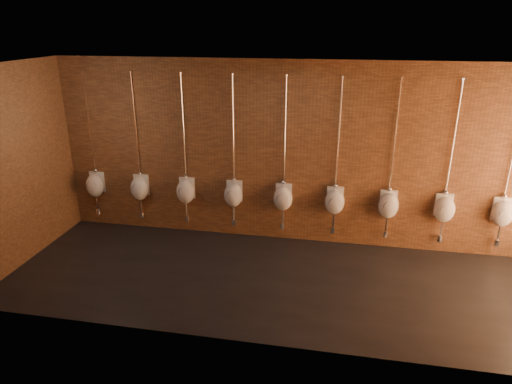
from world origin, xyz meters
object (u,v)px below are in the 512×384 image
urinal_2 (186,191)px  urinal_8 (503,212)px  urinal_0 (95,184)px  urinal_5 (335,201)px  urinal_3 (233,194)px  urinal_7 (444,208)px  urinal_1 (139,187)px  urinal_4 (283,197)px  urinal_6 (388,204)px

urinal_2 → urinal_8: size_ratio=1.00×
urinal_0 → urinal_5: bearing=0.0°
urinal_0 → urinal_3: same height
urinal_8 → urinal_7: bearing=180.0°
urinal_1 → urinal_3: same height
urinal_4 → urinal_8: 3.61m
urinal_6 → urinal_7: bearing=0.0°
urinal_7 → urinal_8: same height
urinal_0 → urinal_2: 1.81m
urinal_1 → urinal_4: same height
urinal_0 → urinal_7: size_ratio=1.00×
urinal_5 → urinal_7: (1.81, 0.00, 0.00)m
urinal_1 → urinal_3: bearing=0.0°
urinal_0 → urinal_8: same height
urinal_1 → urinal_6: size_ratio=1.00×
urinal_0 → urinal_3: (2.71, 0.00, 0.00)m
urinal_6 → urinal_7: 0.90m
urinal_3 → urinal_2: bearing=180.0°
urinal_6 → urinal_7: size_ratio=1.00×
urinal_4 → urinal_6: 1.81m
urinal_2 → urinal_3: size_ratio=1.00×
urinal_3 → urinal_6: size_ratio=1.00×
urinal_0 → urinal_1: bearing=0.0°
urinal_0 → urinal_4: size_ratio=1.00×
urinal_5 → urinal_6: bearing=0.0°
urinal_3 → urinal_6: bearing=0.0°
urinal_0 → urinal_6: 5.42m
urinal_2 → urinal_7: bearing=0.0°
urinal_4 → urinal_6: same height
urinal_2 → urinal_8: same height
urinal_2 → urinal_7: size_ratio=1.00×
urinal_0 → urinal_8: bearing=0.0°
urinal_3 → urinal_7: (3.61, 0.00, 0.00)m
urinal_7 → urinal_8: size_ratio=1.00×
urinal_3 → urinal_4: 0.90m
urinal_5 → urinal_7: 1.81m
urinal_3 → urinal_7: size_ratio=1.00×
urinal_6 → urinal_8: size_ratio=1.00×
urinal_2 → urinal_3: (0.90, 0.00, 0.00)m
urinal_5 → urinal_6: same height
urinal_1 → urinal_5: 3.61m
urinal_4 → urinal_7: bearing=0.0°
urinal_3 → urinal_0: bearing=180.0°
urinal_4 → urinal_6: (1.81, 0.00, 0.00)m
urinal_0 → urinal_6: (5.42, 0.00, 0.00)m
urinal_6 → urinal_4: bearing=180.0°
urinal_1 → urinal_2: size_ratio=1.00×
urinal_4 → urinal_1: bearing=180.0°
urinal_1 → urinal_4: (2.71, 0.00, 0.00)m
urinal_1 → urinal_4: 2.71m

